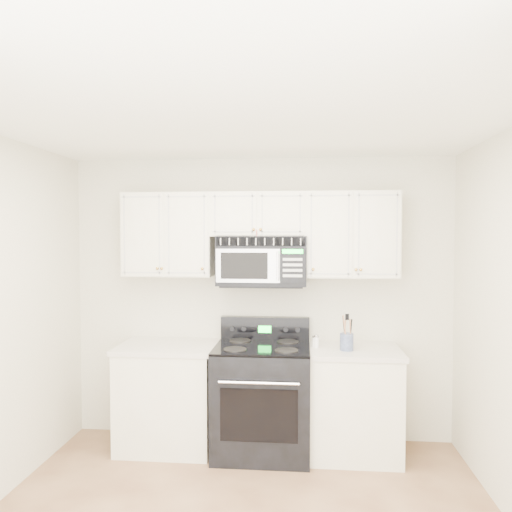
# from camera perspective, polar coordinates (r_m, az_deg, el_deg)

# --- Properties ---
(room) EXTENTS (3.51, 3.51, 2.61)m
(room) POSITION_cam_1_polar(r_m,az_deg,el_deg) (2.95, -2.37, -9.18)
(room) COLOR #9C7654
(room) RESTS_ON ground
(base_cabinet_left) EXTENTS (0.86, 0.65, 0.92)m
(base_cabinet_left) POSITION_cam_1_polar(r_m,az_deg,el_deg) (4.70, -9.98, -15.81)
(base_cabinet_left) COLOR silver
(base_cabinet_left) RESTS_ON ground
(base_cabinet_right) EXTENTS (0.86, 0.65, 0.92)m
(base_cabinet_right) POSITION_cam_1_polar(r_m,az_deg,el_deg) (4.57, 10.65, -16.37)
(base_cabinet_right) COLOR silver
(base_cabinet_right) RESTS_ON ground
(range) EXTENTS (0.82, 0.74, 1.14)m
(range) POSITION_cam_1_polar(r_m,az_deg,el_deg) (4.51, 0.74, -15.79)
(range) COLOR black
(range) RESTS_ON ground
(upper_cabinets) EXTENTS (2.44, 0.37, 0.75)m
(upper_cabinets) POSITION_cam_1_polar(r_m,az_deg,el_deg) (4.47, 0.34, 2.94)
(upper_cabinets) COLOR silver
(upper_cabinets) RESTS_ON ground
(microwave) EXTENTS (0.78, 0.44, 0.43)m
(microwave) POSITION_cam_1_polar(r_m,az_deg,el_deg) (4.43, 0.70, -0.51)
(microwave) COLOR black
(microwave) RESTS_ON ground
(utensil_crock) EXTENTS (0.11, 0.11, 0.31)m
(utensil_crock) POSITION_cam_1_polar(r_m,az_deg,el_deg) (4.33, 10.33, -9.55)
(utensil_crock) COLOR slate
(utensil_crock) RESTS_ON base_cabinet_right
(shaker_salt) EXTENTS (0.05, 0.05, 0.11)m
(shaker_salt) POSITION_cam_1_polar(r_m,az_deg,el_deg) (4.40, 6.93, -9.64)
(shaker_salt) COLOR white
(shaker_salt) RESTS_ON base_cabinet_right
(shaker_pepper) EXTENTS (0.04, 0.04, 0.10)m
(shaker_pepper) POSITION_cam_1_polar(r_m,az_deg,el_deg) (4.41, 6.73, -9.66)
(shaker_pepper) COLOR white
(shaker_pepper) RESTS_ON base_cabinet_right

